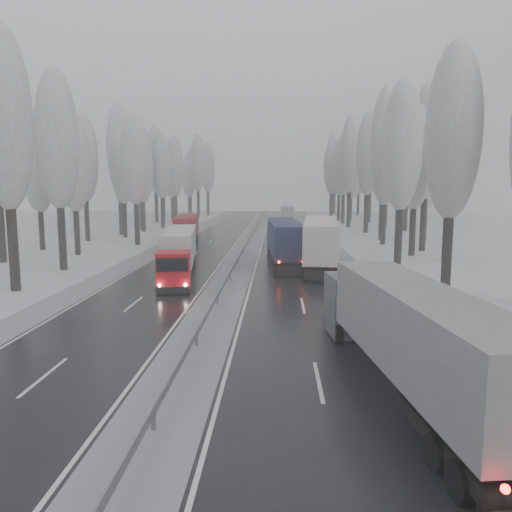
# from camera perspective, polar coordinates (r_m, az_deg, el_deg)

# --- Properties ---
(ground) EXTENTS (260.00, 260.00, 0.00)m
(ground) POSITION_cam_1_polar(r_m,az_deg,el_deg) (19.71, -8.71, -13.77)
(ground) COLOR silver
(ground) RESTS_ON ground
(carriageway_right) EXTENTS (7.50, 200.00, 0.03)m
(carriageway_right) POSITION_cam_1_polar(r_m,az_deg,el_deg) (48.52, 4.32, -0.67)
(carriageway_right) COLOR black
(carriageway_right) RESTS_ON ground
(carriageway_left) EXTENTS (7.50, 200.00, 0.03)m
(carriageway_left) POSITION_cam_1_polar(r_m,az_deg,el_deg) (49.31, -7.96, -0.58)
(carriageway_left) COLOR black
(carriageway_left) RESTS_ON ground
(median_slush) EXTENTS (3.00, 200.00, 0.04)m
(median_slush) POSITION_cam_1_polar(r_m,az_deg,el_deg) (48.64, -1.87, -0.62)
(median_slush) COLOR #95989D
(median_slush) RESTS_ON ground
(shoulder_right) EXTENTS (2.40, 200.00, 0.04)m
(shoulder_right) POSITION_cam_1_polar(r_m,az_deg,el_deg) (48.93, 10.13, -0.69)
(shoulder_right) COLOR #95989D
(shoulder_right) RESTS_ON ground
(shoulder_left) EXTENTS (2.40, 200.00, 0.04)m
(shoulder_left) POSITION_cam_1_polar(r_m,az_deg,el_deg) (50.45, -13.50, -0.53)
(shoulder_left) COLOR #95989D
(shoulder_left) RESTS_ON ground
(median_guardrail) EXTENTS (0.12, 200.00, 0.76)m
(median_guardrail) POSITION_cam_1_polar(r_m,az_deg,el_deg) (48.54, -1.87, 0.05)
(median_guardrail) COLOR slate
(median_guardrail) RESTS_ON ground
(tree_16) EXTENTS (3.60, 3.60, 16.53)m
(tree_16) POSITION_cam_1_polar(r_m,az_deg,el_deg) (35.65, 21.63, 12.88)
(tree_16) COLOR black
(tree_16) RESTS_ON ground
(tree_18) EXTENTS (3.60, 3.60, 16.58)m
(tree_18) POSITION_cam_1_polar(r_m,az_deg,el_deg) (46.40, 16.34, 11.88)
(tree_18) COLOR black
(tree_18) RESTS_ON ground
(tree_19) EXTENTS (3.60, 3.60, 14.57)m
(tree_19) POSITION_cam_1_polar(r_m,az_deg,el_deg) (51.68, 21.25, 9.80)
(tree_19) COLOR black
(tree_19) RESTS_ON ground
(tree_20) EXTENTS (3.60, 3.60, 15.71)m
(tree_20) POSITION_cam_1_polar(r_m,az_deg,el_deg) (55.06, 17.77, 10.57)
(tree_20) COLOR black
(tree_20) RESTS_ON ground
(tree_21) EXTENTS (3.60, 3.60, 18.62)m
(tree_21) POSITION_cam_1_polar(r_m,az_deg,el_deg) (59.62, 18.93, 12.08)
(tree_21) COLOR black
(tree_21) RESTS_ON ground
(tree_22) EXTENTS (3.60, 3.60, 15.86)m
(tree_22) POSITION_cam_1_polar(r_m,az_deg,el_deg) (65.01, 14.58, 10.32)
(tree_22) COLOR black
(tree_22) RESTS_ON ground
(tree_23) EXTENTS (3.60, 3.60, 13.55)m
(tree_23) POSITION_cam_1_polar(r_m,az_deg,el_deg) (70.36, 18.93, 8.75)
(tree_23) COLOR black
(tree_23) RESTS_ON ground
(tree_24) EXTENTS (3.60, 3.60, 20.49)m
(tree_24) POSITION_cam_1_polar(r_m,az_deg,el_deg) (70.67, 14.45, 12.51)
(tree_24) COLOR black
(tree_24) RESTS_ON ground
(tree_25) EXTENTS (3.60, 3.60, 19.44)m
(tree_25) POSITION_cam_1_polar(r_m,az_deg,el_deg) (76.15, 19.00, 11.48)
(tree_25) COLOR black
(tree_25) RESTS_ON ground
(tree_26) EXTENTS (3.60, 3.60, 18.78)m
(tree_26) POSITION_cam_1_polar(r_m,az_deg,el_deg) (80.57, 12.66, 11.20)
(tree_26) COLOR black
(tree_26) RESTS_ON ground
(tree_27) EXTENTS (3.60, 3.60, 17.62)m
(tree_27) POSITION_cam_1_polar(r_m,az_deg,el_deg) (85.94, 16.95, 10.34)
(tree_27) COLOR black
(tree_27) RESTS_ON ground
(tree_28) EXTENTS (3.60, 3.60, 19.62)m
(tree_28) POSITION_cam_1_polar(r_m,az_deg,el_deg) (90.95, 10.70, 11.20)
(tree_28) COLOR black
(tree_28) RESTS_ON ground
(tree_29) EXTENTS (3.60, 3.60, 18.11)m
(tree_29) POSITION_cam_1_polar(r_m,az_deg,el_deg) (96.12, 14.77, 10.32)
(tree_29) COLOR black
(tree_29) RESTS_ON ground
(tree_30) EXTENTS (3.60, 3.60, 17.86)m
(tree_30) POSITION_cam_1_polar(r_m,az_deg,el_deg) (100.57, 10.02, 10.25)
(tree_30) COLOR black
(tree_30) RESTS_ON ground
(tree_31) EXTENTS (3.60, 3.60, 18.58)m
(tree_31) POSITION_cam_1_polar(r_m,az_deg,el_deg) (105.45, 12.98, 10.31)
(tree_31) COLOR black
(tree_31) RESTS_ON ground
(tree_32) EXTENTS (3.60, 3.60, 17.33)m
(tree_32) POSITION_cam_1_polar(r_m,az_deg,el_deg) (108.01, 9.53, 9.92)
(tree_32) COLOR black
(tree_32) RESTS_ON ground
(tree_33) EXTENTS (3.60, 3.60, 14.33)m
(tree_33) POSITION_cam_1_polar(r_m,az_deg,el_deg) (112.34, 10.86, 8.83)
(tree_33) COLOR black
(tree_33) RESTS_ON ground
(tree_34) EXTENTS (3.60, 3.60, 17.63)m
(tree_34) POSITION_cam_1_polar(r_m,az_deg,el_deg) (114.98, 8.65, 9.91)
(tree_34) COLOR black
(tree_34) RESTS_ON ground
(tree_35) EXTENTS (3.60, 3.60, 18.25)m
(tree_35) POSITION_cam_1_polar(r_m,az_deg,el_deg) (120.25, 12.88, 9.90)
(tree_35) COLOR black
(tree_35) RESTS_ON ground
(tree_36) EXTENTS (3.60, 3.60, 20.23)m
(tree_36) POSITION_cam_1_polar(r_m,az_deg,el_deg) (124.96, 8.78, 10.50)
(tree_36) COLOR black
(tree_36) RESTS_ON ground
(tree_37) EXTENTS (3.60, 3.60, 16.37)m
(tree_37) POSITION_cam_1_polar(r_m,az_deg,el_deg) (129.76, 11.67, 9.25)
(tree_37) COLOR black
(tree_37) RESTS_ON ground
(tree_38) EXTENTS (3.60, 3.60, 17.97)m
(tree_38) POSITION_cam_1_polar(r_m,az_deg,el_deg) (135.58, 9.00, 9.68)
(tree_38) COLOR black
(tree_38) RESTS_ON ground
(tree_39) EXTENTS (3.60, 3.60, 16.19)m
(tree_39) POSITION_cam_1_polar(r_m,az_deg,el_deg) (139.86, 9.97, 9.14)
(tree_39) COLOR black
(tree_39) RESTS_ON ground
(tree_56) EXTENTS (3.60, 3.60, 18.12)m
(tree_56) POSITION_cam_1_polar(r_m,az_deg,el_deg) (38.61, -26.79, 13.69)
(tree_56) COLOR black
(tree_56) RESTS_ON ground
(tree_58) EXTENTS (3.60, 3.60, 17.21)m
(tree_58) POSITION_cam_1_polar(r_m,az_deg,el_deg) (46.65, -21.80, 12.11)
(tree_58) COLOR black
(tree_58) RESTS_ON ground
(tree_60) EXTENTS (3.60, 3.60, 14.84)m
(tree_60) POSITION_cam_1_polar(r_m,az_deg,el_deg) (56.43, -20.13, 9.83)
(tree_60) COLOR black
(tree_60) RESTS_ON ground
(tree_61) EXTENTS (3.60, 3.60, 13.95)m
(tree_61) POSITION_cam_1_polar(r_m,az_deg,el_deg) (62.42, -23.64, 8.90)
(tree_61) COLOR black
(tree_61) RESTS_ON ground
(tree_62) EXTENTS (3.60, 3.60, 16.04)m
(tree_62) POSITION_cam_1_polar(r_m,az_deg,el_deg) (64.22, -13.66, 10.49)
(tree_62) COLOR black
(tree_62) RESTS_ON ground
(tree_63) EXTENTS (3.60, 3.60, 16.88)m
(tree_63) POSITION_cam_1_polar(r_m,az_deg,el_deg) (70.56, -19.04, 10.47)
(tree_63) COLOR black
(tree_63) RESTS_ON ground
(tree_64) EXTENTS (3.60, 3.60, 15.42)m
(tree_64) POSITION_cam_1_polar(r_m,az_deg,el_deg) (74.05, -14.96, 9.77)
(tree_64) COLOR black
(tree_64) RESTS_ON ground
(tree_65) EXTENTS (3.60, 3.60, 19.48)m
(tree_65) POSITION_cam_1_polar(r_m,az_deg,el_deg) (78.53, -15.42, 11.53)
(tree_65) COLOR black
(tree_65) RESTS_ON ground
(tree_66) EXTENTS (3.60, 3.60, 15.23)m
(tree_66) POSITION_cam_1_polar(r_m,az_deg,el_deg) (83.26, -12.89, 9.52)
(tree_66) COLOR black
(tree_66) RESTS_ON ground
(tree_67) EXTENTS (3.60, 3.60, 17.09)m
(tree_67) POSITION_cam_1_polar(r_m,az_deg,el_deg) (87.52, -13.10, 10.21)
(tree_67) COLOR black
(tree_67) RESTS_ON ground
(tree_68) EXTENTS (3.60, 3.60, 16.65)m
(tree_68) POSITION_cam_1_polar(r_m,az_deg,el_deg) (89.46, -10.76, 10.04)
(tree_68) COLOR black
(tree_68) RESTS_ON ground
(tree_69) EXTENTS (3.60, 3.60, 19.35)m
(tree_69) POSITION_cam_1_polar(r_m,az_deg,el_deg) (94.60, -13.13, 10.89)
(tree_69) COLOR black
(tree_69) RESTS_ON ground
(tree_70) EXTENTS (3.60, 3.60, 17.09)m
(tree_70) POSITION_cam_1_polar(r_m,az_deg,el_deg) (99.25, -9.27, 10.02)
(tree_70) COLOR black
(tree_70) RESTS_ON ground
(tree_71) EXTENTS (3.60, 3.60, 19.61)m
(tree_71) POSITION_cam_1_polar(r_m,az_deg,el_deg) (104.27, -11.45, 10.74)
(tree_71) COLOR black
(tree_71) RESTS_ON ground
(tree_72) EXTENTS (3.60, 3.60, 15.11)m
(tree_72) POSITION_cam_1_polar(r_m,az_deg,el_deg) (108.89, -9.61, 9.15)
(tree_72) COLOR black
(tree_72) RESTS_ON ground
(tree_73) EXTENTS (3.60, 3.60, 17.22)m
(tree_73) POSITION_cam_1_polar(r_m,az_deg,el_deg) (113.46, -10.64, 9.76)
(tree_73) COLOR black
(tree_73) RESTS_ON ground
(tree_74) EXTENTS (3.60, 3.60, 19.68)m
(tree_74) POSITION_cam_1_polar(r_m,az_deg,el_deg) (118.89, -6.69, 10.50)
(tree_74) COLOR black
(tree_74) RESTS_ON ground
(tree_75) EXTENTS (3.60, 3.60, 18.60)m
(tree_75) POSITION_cam_1_polar(r_m,az_deg,el_deg) (124.53, -10.60, 9.99)
(tree_75) COLOR black
(tree_75) RESTS_ON ground
(tree_76) EXTENTS (3.60, 3.60, 18.55)m
(tree_76) POSITION_cam_1_polar(r_m,az_deg,el_deg) (127.99, -5.55, 10.01)
(tree_76) COLOR black
(tree_76) RESTS_ON ground
(tree_77) EXTENTS (3.60, 3.60, 14.32)m
(tree_77) POSITION_cam_1_polar(r_m,az_deg,el_deg) (132.76, -7.72, 8.74)
(tree_77) COLOR black
(tree_77) RESTS_ON ground
(tree_78) EXTENTS (3.60, 3.60, 19.55)m
(tree_78) POSITION_cam_1_polar(r_m,az_deg,el_deg) (135.05, -6.65, 10.16)
(tree_78) COLOR black
(tree_78) RESTS_ON ground
(tree_79) EXTENTS (3.60, 3.60, 17.07)m
(tree_79) POSITION_cam_1_polar(r_m,az_deg,el_deg) (139.40, -7.52, 9.42)
(tree_79) COLOR black
(tree_79) RESTS_ON ground
(truck_grey_tarp) EXTENTS (4.26, 15.53, 3.95)m
(truck_grey_tarp) POSITION_cam_1_polar(r_m,az_deg,el_deg) (18.43, 16.79, -8.01)
(truck_grey_tarp) COLOR #49484D
(truck_grey_tarp) RESTS_ON ground
(truck_blue_box) EXTENTS (3.52, 16.05, 4.09)m
(truck_blue_box) POSITION_cam_1_polar(r_m,az_deg,el_deg) (46.90, 3.18, 1.97)
(truck_blue_box) COLOR navy
(truck_blue_box) RESTS_ON ground
(truck_cream_box) EXTENTS (3.98, 17.19, 4.37)m
(truck_cream_box) POSITION_cam_1_polar(r_m,az_deg,el_deg) (44.79, 7.35, 1.84)
(truck_cream_box) COLOR #B9B4A4
(truck_cream_box) RESTS_ON ground
(box_truck_distant) EXTENTS (3.06, 8.34, 3.06)m
(box_truck_distant) POSITION_cam_1_polar(r_m,az_deg,el_deg) (110.23, 3.62, 4.97)
(box_truck_distant) COLOR silver
(box_truck_distant) RESTS_ON ground
(truck_red_white) EXTENTS (4.14, 14.49, 3.68)m
(truck_red_white) POSITION_cam_1_polar(r_m,az_deg,el_deg) (41.34, -8.74, 0.75)
(truck_red_white) COLOR #BB0A11
(truck_red_white) RESTS_ON ground
(truck_red_red) EXTENTS (3.86, 14.65, 3.73)m
(truck_red_red) POSITION_cam_1_polar(r_m,az_deg,el_deg) (60.72, -7.97, 3.06)
(truck_red_red) COLOR #B70A14
(truck_red_red) RESTS_ON ground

